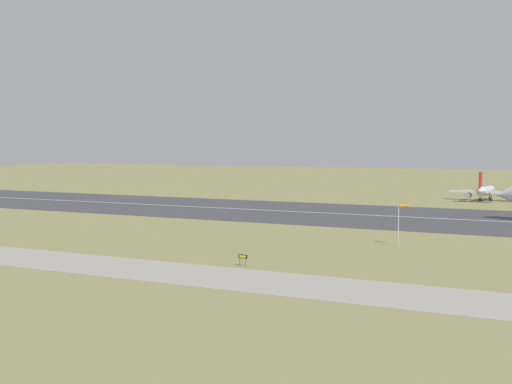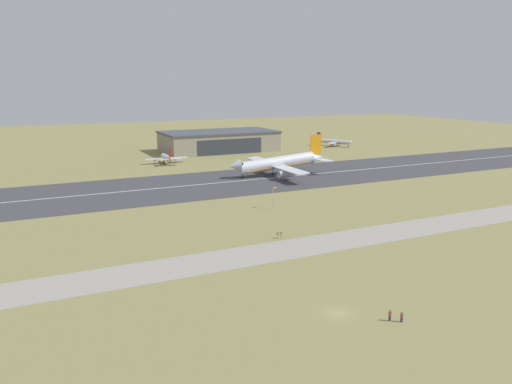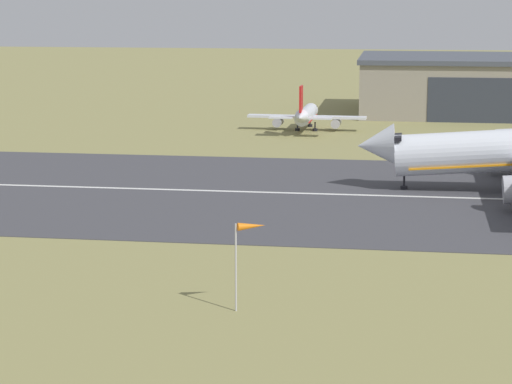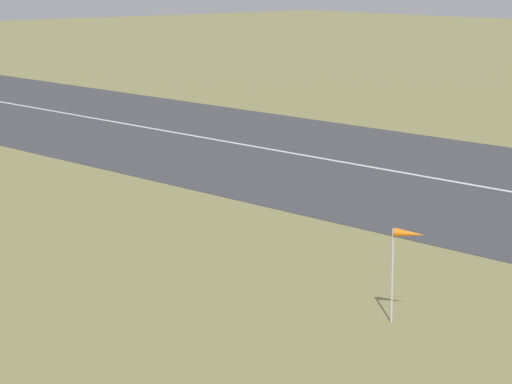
# 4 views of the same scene
# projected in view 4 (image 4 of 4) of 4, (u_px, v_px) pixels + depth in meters

# --- Properties ---
(ground_plane) EXTENTS (751.13, 751.13, 0.00)m
(ground_plane) POSITION_uv_depth(u_px,v_px,m) (68.00, 283.00, 92.72)
(ground_plane) COLOR olive
(windsock_pole) EXTENTS (2.22, 1.37, 6.62)m
(windsock_pole) POSITION_uv_depth(u_px,v_px,m) (407.00, 240.00, 81.07)
(windsock_pole) COLOR #B7B7BC
(windsock_pole) RESTS_ON ground_plane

